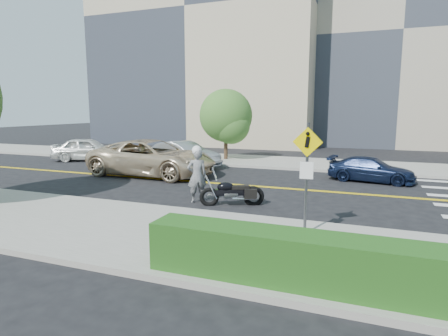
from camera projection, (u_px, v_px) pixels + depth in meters
ground_plane at (235, 185)px, 17.45m from camera, size 120.00×120.00×0.00m
sidewalk_near at (147, 232)px, 10.52m from camera, size 60.00×5.00×0.15m
sidewalk_far at (273, 162)px, 24.36m from camera, size 60.00×5.00×0.15m
building_left at (214, 22)px, 39.31m from camera, size 22.00×14.00×25.00m
building_mid at (398, 42)px, 37.07m from camera, size 18.00×14.00×20.00m
hedge at (381, 271)px, 6.66m from camera, size 9.00×0.90×1.00m
pedestrian_sign at (307, 168)px, 9.84m from camera, size 0.78×0.08×3.00m
motorcyclist at (197, 174)px, 14.03m from camera, size 0.88×0.82×2.16m
motorcycle at (232, 187)px, 13.63m from camera, size 2.37×1.56×1.39m
suv at (152, 158)px, 19.73m from camera, size 6.92×3.37×1.90m
parked_car_white at (88, 149)px, 25.44m from camera, size 4.98×3.56×1.57m
parked_car_silver at (183, 155)px, 22.40m from camera, size 5.05×2.98×1.57m
parked_car_blue at (371, 170)px, 18.15m from camera, size 4.23×2.21×1.17m
tree_far_a at (226, 116)px, 24.89m from camera, size 3.52×3.52×4.81m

